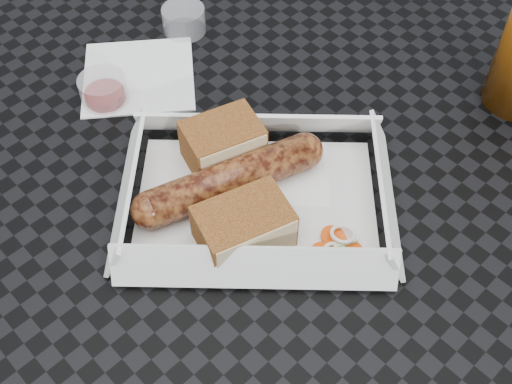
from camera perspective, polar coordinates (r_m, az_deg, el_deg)
patio_table at (r=0.66m, az=2.11°, el=-5.42°), size 0.80×0.80×0.74m
food_tray at (r=0.60m, az=0.02°, el=-0.89°), size 0.22×0.15×0.00m
bratwurst at (r=0.59m, az=-2.29°, el=1.12°), size 0.17×0.11×0.04m
bread_near at (r=0.61m, az=-2.96°, el=4.36°), size 0.09×0.08×0.04m
bread_far at (r=0.56m, az=-1.11°, el=-3.06°), size 0.09×0.08×0.04m
veg_garnish at (r=0.57m, az=7.12°, el=-4.88°), size 0.03×0.03×0.00m
napkin at (r=0.73m, az=-10.38°, el=10.11°), size 0.13×0.13×0.00m
condiment_cup_sauce at (r=0.70m, az=-13.40°, el=8.82°), size 0.05×0.05×0.03m
condiment_cup_empty at (r=0.78m, az=-6.43°, el=14.96°), size 0.05×0.05×0.03m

